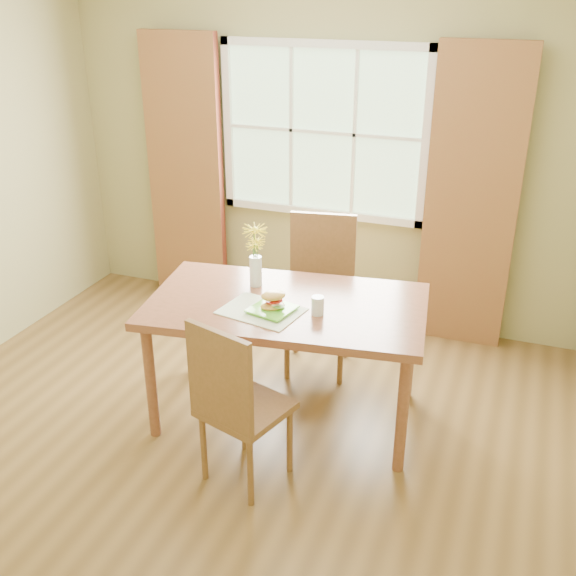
% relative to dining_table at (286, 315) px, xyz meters
% --- Properties ---
extents(room, '(4.24, 3.84, 2.74)m').
position_rel_dining_table_xyz_m(room, '(-0.27, -0.37, 0.63)').
color(room, brown).
rests_on(room, ground).
extents(window, '(1.62, 0.06, 1.32)m').
position_rel_dining_table_xyz_m(window, '(-0.27, 1.50, 0.78)').
color(window, '#9BC293').
rests_on(window, room).
extents(curtain_left, '(0.65, 0.08, 2.20)m').
position_rel_dining_table_xyz_m(curtain_left, '(-1.42, 1.41, 0.38)').
color(curtain_left, maroon).
rests_on(curtain_left, room).
extents(curtain_right, '(0.65, 0.08, 2.20)m').
position_rel_dining_table_xyz_m(curtain_right, '(0.88, 1.41, 0.38)').
color(curtain_right, maroon).
rests_on(curtain_right, room).
extents(dining_table, '(1.76, 1.15, 0.80)m').
position_rel_dining_table_xyz_m(dining_table, '(0.00, 0.00, 0.00)').
color(dining_table, brown).
rests_on(dining_table, room).
extents(chair_near, '(0.52, 0.52, 1.01)m').
position_rel_dining_table_xyz_m(chair_near, '(-0.03, -0.70, -0.17)').
color(chair_near, brown).
rests_on(chair_near, room).
extents(chair_far, '(0.53, 0.53, 1.10)m').
position_rel_dining_table_xyz_m(chair_far, '(-0.02, 0.71, -0.12)').
color(chair_far, brown).
rests_on(chair_far, room).
extents(placemat, '(0.50, 0.40, 0.01)m').
position_rel_dining_table_xyz_m(placemat, '(-0.09, -0.16, 0.09)').
color(placemat, beige).
rests_on(placemat, dining_table).
extents(plate, '(0.28, 0.28, 0.01)m').
position_rel_dining_table_xyz_m(plate, '(-0.03, -0.15, 0.09)').
color(plate, '#61C431').
rests_on(plate, placemat).
extents(croissant_sandwich, '(0.18, 0.17, 0.11)m').
position_rel_dining_table_xyz_m(croissant_sandwich, '(-0.03, -0.14, 0.15)').
color(croissant_sandwich, '#F8C854').
rests_on(croissant_sandwich, plate).
extents(water_glass, '(0.07, 0.07, 0.11)m').
position_rel_dining_table_xyz_m(water_glass, '(0.22, -0.08, 0.14)').
color(water_glass, silver).
rests_on(water_glass, dining_table).
extents(flower_vase, '(0.16, 0.16, 0.40)m').
position_rel_dining_table_xyz_m(flower_vase, '(-0.26, 0.16, 0.32)').
color(flower_vase, silver).
rests_on(flower_vase, dining_table).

